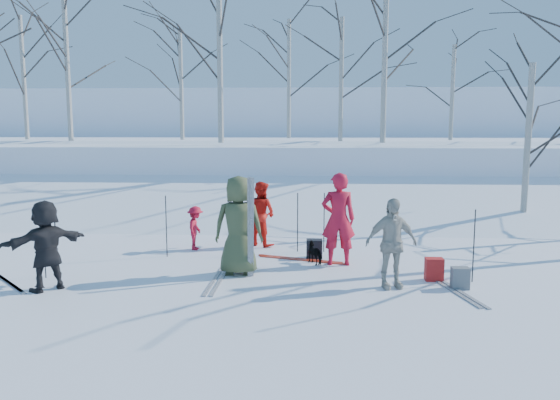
# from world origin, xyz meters

# --- Properties ---
(ground) EXTENTS (120.00, 120.00, 0.00)m
(ground) POSITION_xyz_m (0.00, 0.00, 0.00)
(ground) COLOR white
(ground) RESTS_ON ground
(snow_ramp) EXTENTS (70.00, 9.49, 4.12)m
(snow_ramp) POSITION_xyz_m (0.00, 7.00, 0.15)
(snow_ramp) COLOR white
(snow_ramp) RESTS_ON ground
(snow_plateau) EXTENTS (70.00, 18.00, 2.20)m
(snow_plateau) POSITION_xyz_m (0.00, 17.00, 1.00)
(snow_plateau) COLOR white
(snow_plateau) RESTS_ON ground
(far_hill) EXTENTS (90.00, 30.00, 6.00)m
(far_hill) POSITION_xyz_m (0.00, 38.00, 2.00)
(far_hill) COLOR white
(far_hill) RESTS_ON ground
(skier_olive_center) EXTENTS (0.94, 0.62, 1.90)m
(skier_olive_center) POSITION_xyz_m (-0.74, 0.46, 0.95)
(skier_olive_center) COLOR #3E472B
(skier_olive_center) RESTS_ON ground
(skier_red_north) EXTENTS (0.70, 0.47, 1.90)m
(skier_red_north) POSITION_xyz_m (1.20, 1.29, 0.95)
(skier_red_north) COLOR red
(skier_red_north) RESTS_ON ground
(skier_redor_behind) EXTENTS (0.94, 0.91, 1.52)m
(skier_redor_behind) POSITION_xyz_m (-0.53, 3.00, 0.76)
(skier_redor_behind) COLOR red
(skier_redor_behind) RESTS_ON ground
(skier_red_seated) EXTENTS (0.38, 0.65, 1.00)m
(skier_red_seated) POSITION_xyz_m (-1.99, 2.48, 0.50)
(skier_red_seated) COLOR red
(skier_red_seated) RESTS_ON ground
(skier_cream_east) EXTENTS (1.00, 0.59, 1.59)m
(skier_cream_east) POSITION_xyz_m (2.04, -0.25, 0.80)
(skier_cream_east) COLOR beige
(skier_cream_east) RESTS_ON ground
(skier_grey_west) EXTENTS (1.35, 1.38, 1.58)m
(skier_grey_west) POSITION_xyz_m (-3.92, -0.71, 0.79)
(skier_grey_west) COLOR black
(skier_grey_west) RESTS_ON ground
(dog) EXTENTS (0.50, 0.58, 0.45)m
(dog) POSITION_xyz_m (0.75, 1.35, 0.22)
(dog) COLOR black
(dog) RESTS_ON ground
(upright_ski_left) EXTENTS (0.09, 0.16, 1.90)m
(upright_ski_left) POSITION_xyz_m (-0.50, 0.23, 0.95)
(upright_ski_left) COLOR silver
(upright_ski_left) RESTS_ON ground
(upright_ski_right) EXTENTS (0.12, 0.23, 1.89)m
(upright_ski_right) POSITION_xyz_m (-0.45, 0.22, 0.95)
(upright_ski_right) COLOR silver
(upright_ski_right) RESTS_ON ground
(ski_pair_a) EXTENTS (0.24, 1.90, 0.02)m
(ski_pair_a) POSITION_xyz_m (-1.08, -0.01, 0.01)
(ski_pair_a) COLOR silver
(ski_pair_a) RESTS_ON ground
(ski_pair_b) EXTENTS (1.04, 1.99, 0.02)m
(ski_pair_b) POSITION_xyz_m (3.14, -0.43, 0.01)
(ski_pair_b) COLOR silver
(ski_pair_b) RESTS_ON ground
(ski_pair_c) EXTENTS (1.33, 2.02, 0.02)m
(ski_pair_c) POSITION_xyz_m (0.43, 1.64, 0.01)
(ski_pair_c) COLOR #B42D19
(ski_pair_c) RESTS_ON ground
(ski_pair_d) EXTENTS (2.10, 2.10, 0.02)m
(ski_pair_d) POSITION_xyz_m (-4.91, -0.28, 0.01)
(ski_pair_d) COLOR silver
(ski_pair_d) RESTS_ON ground
(ski_pole_a) EXTENTS (0.02, 0.02, 1.34)m
(ski_pole_a) POSITION_xyz_m (0.35, 2.39, 0.67)
(ski_pole_a) COLOR black
(ski_pole_a) RESTS_ON ground
(ski_pole_b) EXTENTS (0.02, 0.02, 1.34)m
(ski_pole_b) POSITION_xyz_m (-3.83, -0.53, 0.67)
(ski_pole_b) COLOR black
(ski_pole_b) RESTS_ON ground
(ski_pole_c) EXTENTS (0.02, 0.02, 1.34)m
(ski_pole_c) POSITION_xyz_m (0.94, 2.41, 0.67)
(ski_pole_c) COLOR black
(ski_pole_c) RESTS_ON ground
(ski_pole_d) EXTENTS (0.02, 0.02, 1.34)m
(ski_pole_d) POSITION_xyz_m (3.59, 0.16, 0.67)
(ski_pole_d) COLOR black
(ski_pole_d) RESTS_ON ground
(ski_pole_e) EXTENTS (0.02, 0.02, 1.34)m
(ski_pole_e) POSITION_xyz_m (-4.33, 0.02, 0.67)
(ski_pole_e) COLOR black
(ski_pole_e) RESTS_ON ground
(ski_pole_f) EXTENTS (0.02, 0.02, 1.34)m
(ski_pole_f) POSITION_xyz_m (-2.48, 1.77, 0.67)
(ski_pole_f) COLOR black
(ski_pole_f) RESTS_ON ground
(backpack_red) EXTENTS (0.32, 0.22, 0.42)m
(backpack_red) POSITION_xyz_m (2.91, 0.22, 0.21)
(backpack_red) COLOR #B31C1B
(backpack_red) RESTS_ON ground
(backpack_grey) EXTENTS (0.30, 0.20, 0.38)m
(backpack_grey) POSITION_xyz_m (3.25, -0.26, 0.19)
(backpack_grey) COLOR #5C6064
(backpack_grey) RESTS_ON ground
(backpack_dark) EXTENTS (0.34, 0.24, 0.40)m
(backpack_dark) POSITION_xyz_m (0.72, 1.83, 0.20)
(backpack_dark) COLOR black
(backpack_dark) RESTS_ON ground
(birch_plateau_b) EXTENTS (3.88, 3.88, 4.69)m
(birch_plateau_b) POSITION_xyz_m (1.81, 11.82, 4.54)
(birch_plateau_b) COLOR silver
(birch_plateau_b) RESTS_ON snow_plateau
(birch_plateau_c) EXTENTS (3.77, 3.77, 4.53)m
(birch_plateau_c) POSITION_xyz_m (-4.81, 13.50, 4.47)
(birch_plateau_c) COLOR silver
(birch_plateau_c) RESTS_ON snow_plateau
(birch_plateau_d) EXTENTS (4.43, 4.43, 5.47)m
(birch_plateau_d) POSITION_xyz_m (-0.37, 16.36, 4.93)
(birch_plateau_d) COLOR silver
(birch_plateau_d) RESTS_ON snow_plateau
(birch_plateau_e) EXTENTS (4.89, 4.89, 6.13)m
(birch_plateau_e) POSITION_xyz_m (-2.55, 9.77, 5.27)
(birch_plateau_e) COLOR silver
(birch_plateau_e) RESTS_ON snow_plateau
(birch_plateau_f) EXTENTS (4.87, 4.87, 6.11)m
(birch_plateau_f) POSITION_xyz_m (3.22, 10.08, 5.25)
(birch_plateau_f) COLOR silver
(birch_plateau_f) RESTS_ON snow_plateau
(birch_plateau_h) EXTENTS (3.30, 3.30, 3.86)m
(birch_plateau_h) POSITION_xyz_m (6.45, 13.42, 4.13)
(birch_plateau_h) COLOR silver
(birch_plateau_h) RESTS_ON snow_plateau
(birch_plateau_i) EXTENTS (4.68, 4.68, 5.82)m
(birch_plateau_i) POSITION_xyz_m (-8.83, 11.58, 5.11)
(birch_plateau_i) COLOR silver
(birch_plateau_i) RESTS_ON snow_plateau
(birch_plateau_j) EXTENTS (4.27, 4.27, 5.25)m
(birch_plateau_j) POSITION_xyz_m (-11.70, 13.67, 4.82)
(birch_plateau_j) COLOR silver
(birch_plateau_j) RESTS_ON snow_plateau
(birch_edge_e) EXTENTS (3.75, 3.75, 4.50)m
(birch_edge_e) POSITION_xyz_m (6.56, 5.62, 2.25)
(birch_edge_e) COLOR silver
(birch_edge_e) RESTS_ON ground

